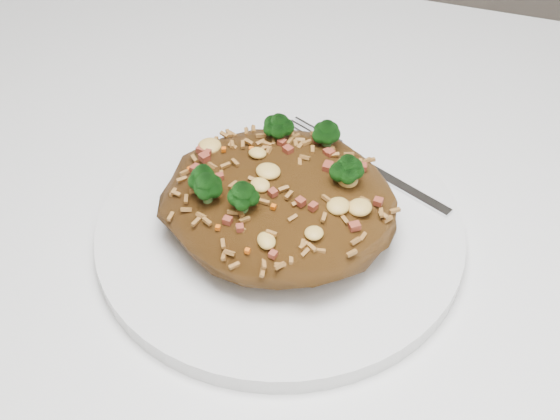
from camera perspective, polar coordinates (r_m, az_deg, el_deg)
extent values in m
cube|color=white|center=(0.61, -6.51, -3.16)|extent=(1.20, 0.80, 0.04)
cylinder|color=white|center=(0.58, 0.00, -1.55)|extent=(0.27, 0.27, 0.01)
ellipsoid|color=brown|center=(0.56, 0.00, 0.62)|extent=(0.17, 0.16, 0.05)
ellipsoid|color=#093607|center=(0.54, 4.97, 3.11)|extent=(0.02, 0.02, 0.02)
ellipsoid|color=#093607|center=(0.52, -2.75, 1.02)|extent=(0.02, 0.02, 0.02)
ellipsoid|color=#093607|center=(0.53, -5.62, 2.35)|extent=(0.02, 0.02, 0.02)
ellipsoid|color=#093607|center=(0.58, -0.11, 6.20)|extent=(0.02, 0.02, 0.02)
ellipsoid|color=#093607|center=(0.53, -5.37, 1.70)|extent=(0.02, 0.02, 0.02)
ellipsoid|color=#093607|center=(0.57, 3.45, 5.67)|extent=(0.02, 0.02, 0.02)
ellipsoid|color=#093607|center=(0.54, 4.99, 2.93)|extent=(0.02, 0.02, 0.02)
cube|color=silver|center=(0.61, 9.66, 1.27)|extent=(0.09, 0.05, 0.00)
cube|color=silver|center=(0.65, 2.70, 5.28)|extent=(0.04, 0.03, 0.00)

